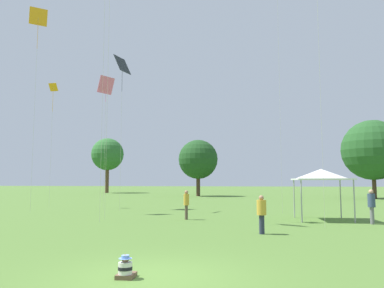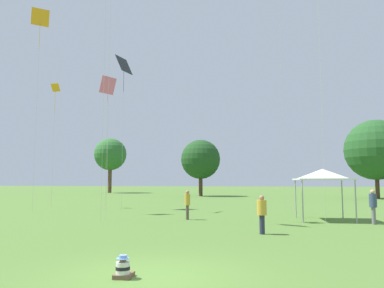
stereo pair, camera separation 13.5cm
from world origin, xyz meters
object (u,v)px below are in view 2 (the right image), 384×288
Objects in this scene: kite_6 at (124,67)px; kite_8 at (55,94)px; canopy_tent at (323,175)px; kite_5 at (40,23)px; kite_4 at (108,87)px; distant_tree_2 at (376,150)px; person_standing_1 at (187,202)px; person_standing_0 at (262,211)px; distant_tree_0 at (201,159)px; seated_toddler at (123,269)px; person_standing_3 at (373,204)px; distant_tree_1 at (110,155)px.

kite_8 is (-7.28, 2.70, -1.15)m from kite_6.
kite_5 is (-19.22, 1.60, 11.23)m from canopy_tent.
kite_4 is 34.77m from distant_tree_2.
person_standing_1 is at bearing -172.53° from canopy_tent.
kite_5 reaches higher than person_standing_0.
seated_toddler is at bearing -83.07° from distant_tree_0.
seated_toddler is 0.30× the size of person_standing_3.
distant_tree_0 is at bearing -79.34° from person_standing_0.
distant_tree_2 is at bearing 13.56° from kite_6.
person_standing_3 is at bearing 176.71° from kite_5.
person_standing_0 is 0.91× the size of person_standing_3.
kite_4 is 1.29× the size of distant_tree_0.
canopy_tent is at bearing -150.44° from kite_8.
distant_tree_1 is (-24.95, 58.53, 7.01)m from seated_toddler.
distant_tree_2 reaches higher than person_standing_0.
distant_tree_2 reaches higher than distant_tree_0.
person_standing_3 is at bearing 40.40° from person_standing_1.
seated_toddler is 0.05× the size of distant_tree_2.
kite_6 is (-7.05, 18.16, 10.67)m from seated_toddler.
distant_tree_2 reaches higher than person_standing_1.
person_standing_1 is 12.64m from kite_6.
distant_tree_0 is 0.81× the size of distant_tree_1.
person_standing_1 is (-4.21, 5.25, 0.06)m from person_standing_0.
kite_5 is at bearing 38.74° from kite_4.
kite_8 is at bearing 161.93° from canopy_tent.
person_standing_3 is (8.75, 12.35, 0.85)m from seated_toddler.
distant_tree_1 is (-31.55, 44.49, 4.66)m from canopy_tent.
seated_toddler is 0.05× the size of kite_4.
kite_5 is at bearing -73.97° from distant_tree_1.
distant_tree_0 is at bearing 169.71° from distant_tree_2.
person_standing_0 is 58.34m from distant_tree_1.
kite_4 reaches higher than canopy_tent.
distant_tree_0 is 23.49m from distant_tree_2.
person_standing_3 is at bearing 141.61° from kite_4.
kite_5 reaches higher than person_standing_3.
seated_toddler is 0.06× the size of distant_tree_0.
distant_tree_1 is at bearing 147.85° from distant_tree_0.
person_standing_3 is 26.08m from kite_8.
person_standing_1 is 0.16× the size of distant_tree_1.
kite_4 is (-15.81, 6.19, 7.38)m from canopy_tent.
kite_8 is (-13.26, 7.83, 8.73)m from person_standing_1.
person_standing_0 is at bearing 65.20° from seated_toddler.
seated_toddler is 0.05× the size of distant_tree_1.
distant_tree_2 is (23.11, -4.20, 0.74)m from distant_tree_0.
distant_tree_0 is at bearing 142.17° from person_standing_1.
distant_tree_2 reaches higher than canopy_tent.
person_standing_1 is 17.70m from kite_8.
kite_6 is 1.14× the size of distant_tree_1.
distant_tree_2 is (31.80, 21.33, -3.60)m from kite_8.
kite_8 is 1.28× the size of distant_tree_0.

